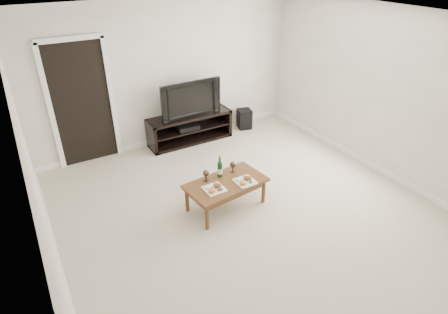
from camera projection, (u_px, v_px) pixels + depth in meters
floor at (252, 214)px, 5.27m from camera, size 5.50×5.50×0.00m
back_wall at (168, 74)px, 6.71m from camera, size 5.00×0.04×2.60m
ceiling at (261, 19)px, 3.98m from camera, size 5.00×5.50×0.04m
doorway at (82, 105)px, 6.14m from camera, size 0.90×0.02×2.05m
media_console at (190, 128)px, 7.12m from camera, size 1.61×0.45×0.55m
television at (188, 98)px, 6.82m from camera, size 1.18×0.19×0.68m
av_receiver at (187, 127)px, 7.07m from camera, size 0.42×0.33×0.08m
subwoofer at (244, 119)px, 7.70m from camera, size 0.33×0.33×0.40m
coffee_table at (226, 194)px, 5.34m from camera, size 1.18×0.74×0.42m
plate_left at (214, 188)px, 5.05m from camera, size 0.27×0.27×0.07m
plate_right at (245, 180)px, 5.21m from camera, size 0.27×0.27×0.07m
wine_bottle at (220, 166)px, 5.28m from camera, size 0.07×0.07×0.35m
goblet_left at (206, 175)px, 5.23m from camera, size 0.09×0.09×0.17m
goblet_right at (233, 167)px, 5.43m from camera, size 0.09×0.09×0.17m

